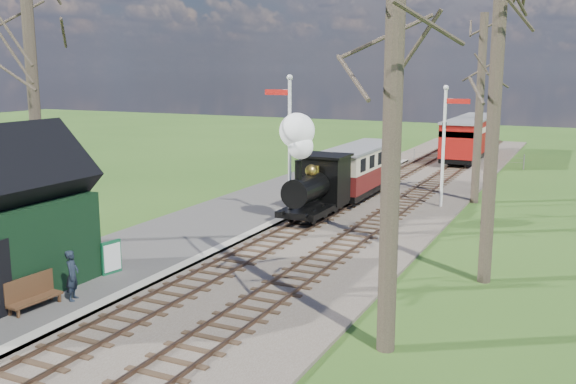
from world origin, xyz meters
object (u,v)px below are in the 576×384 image
coach (361,167)px  semaphore_far (445,137)px  person (72,275)px  semaphore_near (288,139)px  locomotive (313,174)px  red_carriage_a (463,140)px  bench (32,293)px  red_carriage_b (477,133)px  sign_board (112,257)px

coach → semaphore_far: bearing=-12.0°
semaphore_far → person: (-6.43, -17.02, -2.45)m
semaphore_near → coach: 7.28m
locomotive → red_carriage_a: size_ratio=0.79×
coach → bench: bearing=-97.8°
bench → locomotive: bearing=78.6°
locomotive → red_carriage_b: 25.36m
coach → person: bearing=-96.5°
semaphore_near → locomotive: size_ratio=1.37×
red_carriage_b → semaphore_near: bearing=-97.4°
semaphore_far → sign_board: 16.54m
coach → sign_board: (-2.65, -15.67, -0.81)m
locomotive → red_carriage_a: (2.61, 19.72, -0.43)m
locomotive → red_carriage_a: 19.90m
semaphore_far → locomotive: 6.87m
semaphore_far → semaphore_near: bearing=-130.6°
locomotive → red_carriage_a: locomotive is taller
person → red_carriage_a: bearing=-32.4°
semaphore_far → coach: bearing=168.0°
red_carriage_a → bench: red_carriage_a is taller
locomotive → person: bearing=-99.8°
semaphore_far → bench: size_ratio=3.69×
semaphore_far → red_carriage_b: (-1.77, 20.09, -1.69)m
locomotive → red_carriage_b: size_ratio=0.79×
red_carriage_a → red_carriage_b: bearing=90.0°
semaphore_far → person: bearing=-110.7°
coach → red_carriage_a: size_ratio=1.26×
red_carriage_a → semaphore_near: bearing=-99.3°
semaphore_near → locomotive: (0.76, 0.86, -1.53)m
semaphore_far → locomotive: size_ratio=1.26×
coach → semaphore_near: bearing=-96.3°
red_carriage_a → semaphore_far: bearing=-83.1°
semaphore_near → bench: semaphore_near is taller
semaphore_near → red_carriage_a: size_ratio=1.08×
semaphore_near → sign_board: bearing=-102.2°
semaphore_far → bench: semaphore_far is taller
red_carriage_b → bench: size_ratio=3.71×
bench → red_carriage_b: bearing=82.2°
semaphore_far → red_carriage_b: 20.23m
red_carriage_b → red_carriage_a: bearing=-90.0°
bench → coach: bearing=82.2°
semaphore_near → locomotive: semaphore_near is taller
locomotive → person: size_ratio=3.23×
red_carriage_b → bench: 38.40m
coach → red_carriage_a: bearing=79.2°
semaphore_far → red_carriage_b: semaphore_far is taller
red_carriage_b → bench: red_carriage_b is taller
coach → red_carriage_b: bearing=82.3°
red_carriage_a → person: red_carriage_a is taller
coach → red_carriage_b: red_carriage_b is taller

